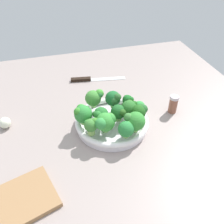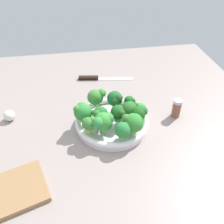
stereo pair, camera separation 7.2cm
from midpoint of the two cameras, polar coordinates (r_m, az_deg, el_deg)
The scene contains 18 objects.
ground_plane at distance 94.55cm, azimuth 1.62°, elevation -2.93°, with size 130.00×130.00×2.50cm, color gray.
bowl at distance 90.48cm, azimuth 2.29°, elevation -2.50°, with size 27.63×27.63×3.92cm.
broccoli_floret_0 at distance 79.71cm, azimuth 5.41°, elevation -4.16°, with size 5.93×5.90×6.36cm.
broccoli_floret_1 at distance 87.85cm, azimuth 6.58°, elevation 0.60°, with size 6.57×6.42×6.83cm.
broccoli_floret_2 at distance 81.47cm, azimuth 0.57°, elevation -2.29°, with size 7.62×6.92×7.26cm.
broccoli_floret_3 at distance 81.37cm, azimuth -2.94°, elevation -2.84°, with size 5.16×4.61×6.29cm.
broccoli_floret_4 at distance 92.80cm, azimuth -1.42°, elevation 3.63°, with size 7.39×6.20×7.31cm.
broccoli_floret_5 at distance 91.61cm, azimuth 3.10°, elevation 3.08°, with size 5.94×6.45×7.19cm.
broccoli_floret_6 at distance 86.34cm, azimuth 3.98°, elevation -0.21°, with size 6.05×5.91×6.29cm.
broccoli_floret_7 at distance 81.41cm, azimuth 7.52°, elevation -2.54°, with size 7.30×7.18×7.72cm.
broccoli_floret_8 at distance 91.98cm, azimuth 6.42°, elevation 2.44°, with size 4.14×4.23×5.75cm.
broccoli_floret_9 at distance 85.11cm, azimuth -0.55°, elevation -0.52°, with size 5.83×5.44×6.37cm.
broccoli_floret_10 at distance 85.69cm, azimuth -4.66°, elevation 0.02°, with size 6.47×7.48×7.42cm.
broccoli_floret_11 at distance 86.05cm, azimuth 8.87°, elevation -0.34°, with size 6.28×5.52×6.77cm.
broccoli_floret_12 at distance 89.02cm, azimuth 8.90°, elevation 0.56°, with size 4.79×5.00×5.62cm.
knife at distance 119.18cm, azimuth -1.56°, elevation 7.98°, with size 26.66×6.31×1.50cm.
garlic_bulb at distance 99.96cm, azimuth -21.34°, elevation -0.86°, with size 4.32×4.32×4.32cm, color silver.
pepper_shaker at distance 98.33cm, azimuth 17.14°, elevation 0.82°, with size 3.56×3.56×7.67cm.
Camera 2 is at (10.61, 69.77, 61.84)cm, focal length 38.52 mm.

